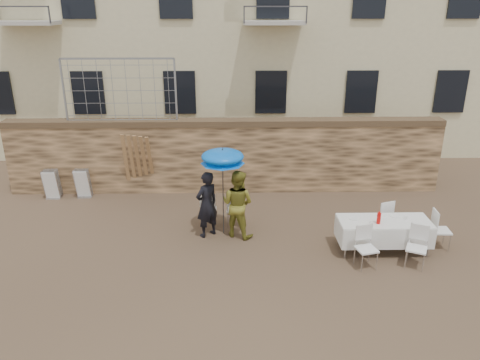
{
  "coord_description": "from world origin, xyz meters",
  "views": [
    {
      "loc": [
        0.19,
        -8.51,
        5.51
      ],
      "look_at": [
        0.4,
        2.2,
        1.4
      ],
      "focal_mm": 35.0,
      "sensor_mm": 36.0,
      "label": 1
    }
  ],
  "objects_px": {
    "couple_chair_left": "(208,209)",
    "banquet_table": "(385,222)",
    "woman_dress": "(237,204)",
    "umbrella": "(223,159)",
    "chair_stack_right": "(84,182)",
    "table_chair_side": "(441,229)",
    "man_suit": "(207,204)",
    "table_chair_back": "(382,217)",
    "table_chair_front_left": "(367,248)",
    "soda_bottle": "(379,218)",
    "couple_chair_right": "(235,208)",
    "table_chair_front_right": "(417,248)",
    "chair_stack_left": "(53,182)"
  },
  "relations": [
    {
      "from": "woman_dress",
      "to": "chair_stack_right",
      "type": "relative_size",
      "value": 1.87
    },
    {
      "from": "umbrella",
      "to": "banquet_table",
      "type": "bearing_deg",
      "value": -13.97
    },
    {
      "from": "couple_chair_right",
      "to": "banquet_table",
      "type": "relative_size",
      "value": 0.46
    },
    {
      "from": "woman_dress",
      "to": "umbrella",
      "type": "relative_size",
      "value": 0.82
    },
    {
      "from": "couple_chair_right",
      "to": "table_chair_front_right",
      "type": "distance_m",
      "value": 4.48
    },
    {
      "from": "couple_chair_left",
      "to": "table_chair_side",
      "type": "relative_size",
      "value": 1.0
    },
    {
      "from": "table_chair_side",
      "to": "chair_stack_right",
      "type": "bearing_deg",
      "value": 73.86
    },
    {
      "from": "table_chair_side",
      "to": "chair_stack_right",
      "type": "relative_size",
      "value": 1.04
    },
    {
      "from": "banquet_table",
      "to": "soda_bottle",
      "type": "relative_size",
      "value": 8.08
    },
    {
      "from": "couple_chair_left",
      "to": "chair_stack_right",
      "type": "distance_m",
      "value": 4.3
    },
    {
      "from": "couple_chair_left",
      "to": "banquet_table",
      "type": "xyz_separation_m",
      "value": [
        4.14,
        -1.38,
        0.25
      ]
    },
    {
      "from": "table_chair_front_right",
      "to": "chair_stack_right",
      "type": "height_order",
      "value": "table_chair_front_right"
    },
    {
      "from": "table_chair_back",
      "to": "umbrella",
      "type": "bearing_deg",
      "value": -21.49
    },
    {
      "from": "umbrella",
      "to": "chair_stack_left",
      "type": "bearing_deg",
      "value": 154.17
    },
    {
      "from": "man_suit",
      "to": "table_chair_front_left",
      "type": "height_order",
      "value": "man_suit"
    },
    {
      "from": "couple_chair_left",
      "to": "table_chair_back",
      "type": "height_order",
      "value": "same"
    },
    {
      "from": "woman_dress",
      "to": "soda_bottle",
      "type": "height_order",
      "value": "woman_dress"
    },
    {
      "from": "table_chair_side",
      "to": "banquet_table",
      "type": "bearing_deg",
      "value": 97.39
    },
    {
      "from": "couple_chair_right",
      "to": "table_chair_back",
      "type": "xyz_separation_m",
      "value": [
        3.64,
        -0.58,
        0.0
      ]
    },
    {
      "from": "couple_chair_left",
      "to": "banquet_table",
      "type": "height_order",
      "value": "couple_chair_left"
    },
    {
      "from": "couple_chair_right",
      "to": "umbrella",
      "type": "bearing_deg",
      "value": 60.91
    },
    {
      "from": "table_chair_front_left",
      "to": "chair_stack_right",
      "type": "distance_m",
      "value": 8.43
    },
    {
      "from": "chair_stack_right",
      "to": "table_chair_front_left",
      "type": "bearing_deg",
      "value": -29.47
    },
    {
      "from": "soda_bottle",
      "to": "table_chair_back",
      "type": "height_order",
      "value": "soda_bottle"
    },
    {
      "from": "man_suit",
      "to": "umbrella",
      "type": "height_order",
      "value": "umbrella"
    },
    {
      "from": "woman_dress",
      "to": "chair_stack_right",
      "type": "bearing_deg",
      "value": -1.53
    },
    {
      "from": "couple_chair_left",
      "to": "couple_chair_right",
      "type": "xyz_separation_m",
      "value": [
        0.7,
        0.0,
        0.0
      ]
    },
    {
      "from": "woman_dress",
      "to": "umbrella",
      "type": "xyz_separation_m",
      "value": [
        -0.35,
        0.1,
        1.12
      ]
    },
    {
      "from": "couple_chair_right",
      "to": "table_chair_front_right",
      "type": "bearing_deg",
      "value": 156.22
    },
    {
      "from": "couple_chair_left",
      "to": "woman_dress",
      "type": "bearing_deg",
      "value": 143.06
    },
    {
      "from": "couple_chair_left",
      "to": "table_chair_front_right",
      "type": "xyz_separation_m",
      "value": [
        4.64,
        -2.13,
        0.0
      ]
    },
    {
      "from": "umbrella",
      "to": "table_chair_back",
      "type": "height_order",
      "value": "umbrella"
    },
    {
      "from": "man_suit",
      "to": "table_chair_side",
      "type": "height_order",
      "value": "man_suit"
    },
    {
      "from": "banquet_table",
      "to": "table_chair_back",
      "type": "distance_m",
      "value": 0.86
    },
    {
      "from": "woman_dress",
      "to": "couple_chair_left",
      "type": "xyz_separation_m",
      "value": [
        -0.75,
        0.55,
        -0.38
      ]
    },
    {
      "from": "table_chair_back",
      "to": "chair_stack_right",
      "type": "height_order",
      "value": "table_chair_back"
    },
    {
      "from": "soda_bottle",
      "to": "table_chair_side",
      "type": "xyz_separation_m",
      "value": [
        1.6,
        0.25,
        -0.43
      ]
    },
    {
      "from": "couple_chair_left",
      "to": "table_chair_side",
      "type": "xyz_separation_m",
      "value": [
        5.54,
        -1.28,
        0.0
      ]
    },
    {
      "from": "umbrella",
      "to": "man_suit",
      "type": "bearing_deg",
      "value": -165.96
    },
    {
      "from": "man_suit",
      "to": "table_chair_front_right",
      "type": "relative_size",
      "value": 1.76
    },
    {
      "from": "table_chair_front_right",
      "to": "table_chair_back",
      "type": "xyz_separation_m",
      "value": [
        -0.3,
        1.55,
        0.0
      ]
    },
    {
      "from": "man_suit",
      "to": "woman_dress",
      "type": "xyz_separation_m",
      "value": [
        0.75,
        0.0,
        0.01
      ]
    },
    {
      "from": "umbrella",
      "to": "table_chair_front_left",
      "type": "xyz_separation_m",
      "value": [
        3.14,
        -1.68,
        -1.5
      ]
    },
    {
      "from": "chair_stack_left",
      "to": "chair_stack_right",
      "type": "bearing_deg",
      "value": 0.0
    },
    {
      "from": "banquet_table",
      "to": "table_chair_back",
      "type": "height_order",
      "value": "table_chair_back"
    },
    {
      "from": "woman_dress",
      "to": "umbrella",
      "type": "distance_m",
      "value": 1.18
    },
    {
      "from": "couple_chair_left",
      "to": "table_chair_side",
      "type": "distance_m",
      "value": 5.69
    },
    {
      "from": "umbrella",
      "to": "table_chair_back",
      "type": "distance_m",
      "value": 4.22
    },
    {
      "from": "man_suit",
      "to": "couple_chair_right",
      "type": "xyz_separation_m",
      "value": [
        0.7,
        0.55,
        -0.37
      ]
    },
    {
      "from": "couple_chair_left",
      "to": "table_chair_back",
      "type": "bearing_deg",
      "value": 171.69
    }
  ]
}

